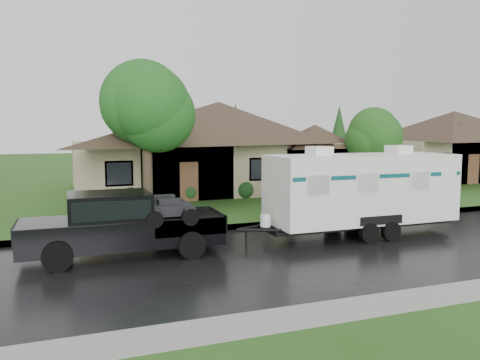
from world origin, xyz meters
The scene contains 11 objects.
ground centered at (0.00, 0.00, 0.00)m, with size 140.00×140.00×0.00m, color #2B5019.
road centered at (0.00, -2.00, 0.01)m, with size 140.00×8.00×0.01m, color black.
curb centered at (0.00, 2.25, 0.07)m, with size 140.00×0.50×0.15m, color gray.
lawn centered at (0.00, 15.00, 0.07)m, with size 140.00×26.00×0.15m, color #2B5019.
house_main centered at (2.29, 13.84, 3.59)m, with size 19.44×10.80×6.90m.
house_neighbor centered at (22.27, 14.34, 3.32)m, with size 15.12×9.72×6.45m.
tree_left_green centered at (-3.95, 5.62, 4.79)m, with size 4.04×4.04×6.69m.
tree_right_green centered at (9.62, 8.12, 3.55)m, with size 2.96×2.96×4.91m.
shrub_row centered at (2.00, 9.30, 0.65)m, with size 13.60×1.00×1.00m.
pickup_truck centered at (-5.77, -0.43, 1.08)m, with size 6.06×2.30×2.02m.
travel_trailer centered at (3.04, -0.43, 1.78)m, with size 7.48×2.63×3.36m.
Camera 1 is at (-7.16, -15.13, 3.94)m, focal length 35.00 mm.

